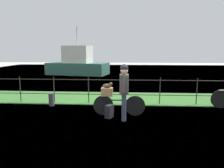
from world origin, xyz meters
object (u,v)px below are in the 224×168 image
terrier_dog (108,85)px  backpack_on_paving (109,111)px  wooden_crate (107,92)px  moored_boat_near (78,64)px  mooring_bollard (51,100)px  cyclist_person (124,87)px  bicycle_main (119,105)px

terrier_dog → backpack_on_paving: (0.07, -0.26, -0.77)m
wooden_crate → moored_boat_near: moored_boat_near is taller
terrier_dog → moored_boat_near: 12.04m
wooden_crate → backpack_on_paving: wooden_crate is taller
backpack_on_paving → mooring_bollard: (-2.28, 1.26, 0.04)m
cyclist_person → wooden_crate: bearing=140.8°
wooden_crate → terrier_dog: (0.02, 0.00, 0.20)m
cyclist_person → terrier_dog: bearing=139.5°
terrier_dog → moored_boat_near: bearing=107.4°
wooden_crate → mooring_bollard: (-2.19, 0.99, -0.53)m
terrier_dog → cyclist_person: bearing=-40.5°
wooden_crate → mooring_bollard: 2.46m
terrier_dog → cyclist_person: size_ratio=0.19×
wooden_crate → moored_boat_near: 12.04m
cyclist_person → backpack_on_paving: 0.94m
bicycle_main → mooring_bollard: size_ratio=3.42×
bicycle_main → backpack_on_paving: bearing=-135.9°
wooden_crate → backpack_on_paving: bearing=-70.6°
moored_boat_near → cyclist_person: bearing=-71.0°
mooring_bollard → terrier_dog: bearing=-24.1°
bicycle_main → moored_boat_near: moored_boat_near is taller
backpack_on_paving → mooring_bollard: mooring_bollard is taller
mooring_bollard → backpack_on_paving: bearing=-28.8°
cyclist_person → mooring_bollard: (-2.74, 1.44, -0.76)m
terrier_dog → mooring_bollard: terrier_dog is taller
backpack_on_paving → moored_boat_near: size_ratio=0.07×
wooden_crate → moored_boat_near: bearing=107.3°
terrier_dog → mooring_bollard: bearing=155.9°
wooden_crate → terrier_dog: bearing=0.7°
bicycle_main → wooden_crate: bearing=-179.3°
bicycle_main → mooring_bollard: (-2.56, 0.99, -0.10)m
terrier_dog → cyclist_person: (0.52, -0.44, 0.03)m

